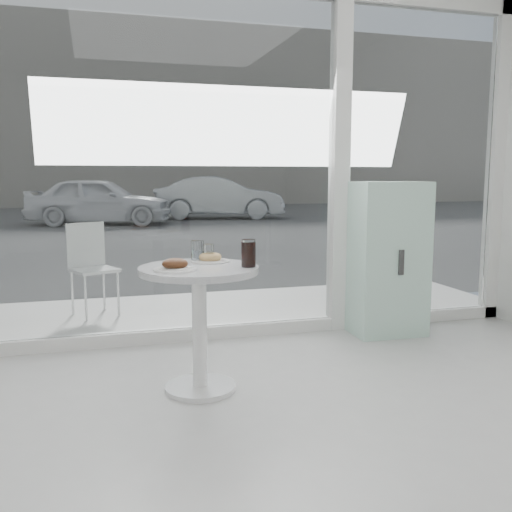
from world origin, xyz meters
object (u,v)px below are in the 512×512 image
object	(u,v)px
main_table	(199,303)
plate_donut	(210,259)
car_white	(100,201)
car_silver	(219,198)
water_tumbler_a	(198,252)
mint_cabinet	(388,259)
plate_fritter	(176,266)
patio_chair	(91,263)
water_tumbler_b	(209,254)
cola_glass	(248,254)

from	to	relation	value
main_table	plate_donut	xyz separation A→B (m)	(0.10, 0.16, 0.24)
car_white	car_silver	world-z (taller)	car_silver
plate_donut	water_tumbler_a	xyz separation A→B (m)	(-0.07, 0.05, 0.04)
mint_cabinet	plate_fritter	distance (m)	2.11
main_table	patio_chair	distance (m)	2.12
water_tumbler_b	plate_donut	bearing A→B (deg)	-92.69
car_white	plate_fritter	bearing A→B (deg)	-165.68
main_table	plate_fritter	size ratio (longest dim) A/B	3.08
water_tumbler_b	cola_glass	xyz separation A→B (m)	(0.18, -0.30, 0.03)
plate_fritter	water_tumbler_a	bearing A→B (deg)	59.18
water_tumbler_a	car_white	bearing A→B (deg)	91.89
patio_chair	car_silver	bearing A→B (deg)	49.39
patio_chair	plate_fritter	distance (m)	2.19
car_white	plate_donut	distance (m)	12.53
plate_fritter	cola_glass	xyz separation A→B (m)	(0.44, 0.01, 0.05)
patio_chair	water_tumbler_a	size ratio (longest dim) A/B	6.24
water_tumbler_a	plate_donut	bearing A→B (deg)	-34.17
mint_cabinet	plate_donut	world-z (taller)	mint_cabinet
mint_cabinet	plate_donut	bearing A→B (deg)	-155.71
car_white	cola_glass	bearing A→B (deg)	-163.72
plate_fritter	plate_donut	size ratio (longest dim) A/B	1.03
mint_cabinet	plate_donut	size ratio (longest dim) A/B	5.21
patio_chair	plate_donut	world-z (taller)	patio_chair
main_table	water_tumbler_b	world-z (taller)	water_tumbler_b
patio_chair	water_tumbler_b	distance (m)	1.97
patio_chair	water_tumbler_a	bearing A→B (deg)	-92.91
main_table	mint_cabinet	xyz separation A→B (m)	(1.73, 0.83, 0.08)
water_tumbler_b	main_table	bearing A→B (deg)	-116.19
patio_chair	water_tumbler_a	xyz separation A→B (m)	(0.66, -1.82, 0.30)
plate_fritter	main_table	bearing A→B (deg)	33.69
cola_glass	mint_cabinet	bearing A→B (deg)	32.28
mint_cabinet	car_white	xyz separation A→B (m)	(-2.11, 11.85, 0.02)
main_table	water_tumbler_a	bearing A→B (deg)	81.23
patio_chair	plate_donut	xyz separation A→B (m)	(0.73, -1.86, 0.27)
water_tumbler_a	cola_glass	world-z (taller)	cola_glass
main_table	cola_glass	bearing A→B (deg)	-17.24
mint_cabinet	patio_chair	size ratio (longest dim) A/B	1.51
mint_cabinet	car_silver	world-z (taller)	car_silver
main_table	patio_chair	size ratio (longest dim) A/B	0.92
mint_cabinet	car_white	size ratio (longest dim) A/B	0.33
main_table	patio_chair	bearing A→B (deg)	107.20
car_silver	plate_fritter	xyz separation A→B (m)	(-3.36, -14.08, 0.15)
car_silver	plate_fritter	world-z (taller)	car_silver
mint_cabinet	cola_glass	world-z (taller)	mint_cabinet
car_silver	cola_glass	xyz separation A→B (m)	(-2.93, -14.07, 0.20)
plate_donut	car_silver	bearing A→B (deg)	77.33
plate_donut	main_table	bearing A→B (deg)	-123.08
patio_chair	car_white	world-z (taller)	car_white
plate_fritter	water_tumbler_a	distance (m)	0.36
patio_chair	car_silver	size ratio (longest dim) A/B	0.21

